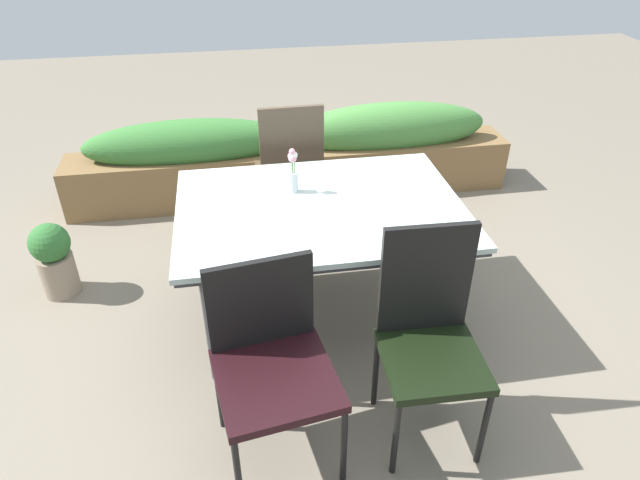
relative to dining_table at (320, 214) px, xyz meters
name	(u,v)px	position (x,y,z in m)	size (l,w,h in m)	color
ground_plane	(315,308)	(-0.02, 0.06, -0.69)	(12.00, 12.00, 0.00)	#756B5B
dining_table	(320,214)	(0.00, 0.00, 0.00)	(1.49, 1.07, 0.74)	#B2C6C1
chair_far_side	(290,167)	(-0.06, 0.82, -0.11)	(0.43, 0.43, 1.03)	#4D3923
chair_near_right	(429,329)	(0.34, -0.82, -0.14)	(0.44, 0.44, 1.01)	black
chair_near_left	(271,355)	(-0.35, -0.82, -0.17)	(0.55, 0.55, 0.90)	black
flower_vase	(293,171)	(-0.12, 0.17, 0.18)	(0.05, 0.05, 0.25)	silver
planter_box	(294,156)	(0.05, 1.52, -0.36)	(3.45, 0.40, 0.72)	brown
potted_plant	(54,258)	(-1.54, 0.48, -0.44)	(0.24, 0.24, 0.48)	gray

